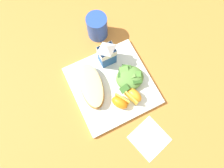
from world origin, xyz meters
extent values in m
plane|color=#C67A33|center=(0.00, 0.00, 0.00)|extent=(3.00, 3.00, 0.00)
cube|color=white|center=(0.00, 0.00, 0.01)|extent=(0.28, 0.28, 0.02)
ellipsoid|color=#A87038|center=(-0.07, 0.02, 0.03)|extent=(0.11, 0.18, 0.03)
ellipsoid|color=brown|center=(-0.07, 0.02, 0.04)|extent=(0.10, 0.17, 0.01)
ellipsoid|color=#EAD184|center=(-0.07, 0.02, 0.05)|extent=(0.10, 0.17, 0.01)
ellipsoid|color=#5B8E3D|center=(0.07, -0.01, 0.04)|extent=(0.10, 0.09, 0.04)
cube|color=#3D7028|center=(0.07, 0.02, 0.05)|extent=(0.04, 0.04, 0.01)
cube|color=#336023|center=(0.08, -0.04, 0.05)|extent=(0.04, 0.03, 0.01)
cube|color=#4C8433|center=(0.09, -0.01, 0.05)|extent=(0.04, 0.03, 0.01)
cube|color=#5B8E3D|center=(0.07, -0.01, 0.05)|extent=(0.04, 0.03, 0.02)
cube|color=#336023|center=(0.04, 0.01, 0.05)|extent=(0.04, 0.04, 0.01)
cube|color=#336023|center=(0.03, -0.04, 0.05)|extent=(0.03, 0.03, 0.01)
cube|color=#5B8E3D|center=(0.06, 0.02, 0.05)|extent=(0.04, 0.03, 0.01)
cube|color=#23569E|center=(0.03, 0.09, 0.06)|extent=(0.06, 0.04, 0.09)
cube|color=white|center=(0.03, 0.09, 0.09)|extent=(0.06, 0.05, 0.03)
pyramid|color=white|center=(0.03, 0.09, 0.12)|extent=(0.06, 0.04, 0.02)
ellipsoid|color=orange|center=(-0.01, -0.07, 0.04)|extent=(0.06, 0.07, 0.04)
cube|color=gold|center=(0.01, -0.07, 0.04)|extent=(0.03, 0.05, 0.03)
ellipsoid|color=orange|center=(0.05, -0.07, 0.04)|extent=(0.05, 0.07, 0.04)
cube|color=gold|center=(0.03, -0.08, 0.04)|extent=(0.02, 0.06, 0.03)
cube|color=white|center=(0.03, -0.22, 0.00)|extent=(0.14, 0.14, 0.00)
cylinder|color=#284CA3|center=(0.05, 0.22, 0.05)|extent=(0.08, 0.08, 0.10)
camera|label=1|loc=(-0.10, -0.19, 0.71)|focal=32.24mm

